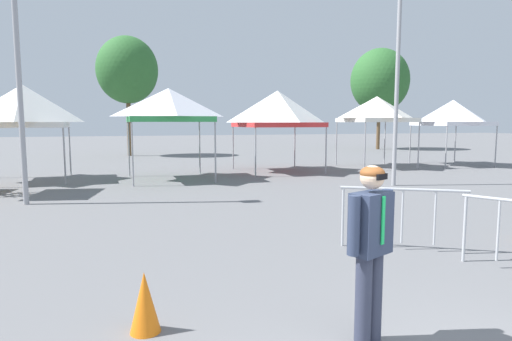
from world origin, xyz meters
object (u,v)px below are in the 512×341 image
(canopy_tent_far_right, at_px, (277,109))
(canopy_tent_behind_right, at_px, (377,109))
(light_pole_opposite_side, at_px, (398,52))
(tree_behind_tents_center, at_px, (127,70))
(canopy_tent_center, at_px, (169,105))
(crowd_barrier_by_lift, at_px, (403,207))
(light_pole_near_lift, at_px, (17,40))
(canopy_tent_left_of_center, at_px, (453,113))
(canopy_tent_right_of_center, at_px, (23,106))
(traffic_cone_lot_center, at_px, (145,302))
(tree_behind_tents_left, at_px, (380,81))
(person_foreground, at_px, (370,242))

(canopy_tent_far_right, distance_m, canopy_tent_behind_right, 5.23)
(canopy_tent_behind_right, relative_size, light_pole_opposite_side, 0.43)
(canopy_tent_far_right, bearing_deg, tree_behind_tents_center, 118.34)
(canopy_tent_center, relative_size, light_pole_opposite_side, 0.44)
(light_pole_opposite_side, bearing_deg, canopy_tent_behind_right, 62.99)
(crowd_barrier_by_lift, bearing_deg, light_pole_near_lift, 137.17)
(canopy_tent_behind_right, distance_m, canopy_tent_left_of_center, 4.27)
(canopy_tent_center, bearing_deg, canopy_tent_right_of_center, 167.52)
(canopy_tent_far_right, distance_m, traffic_cone_lot_center, 15.26)
(canopy_tent_right_of_center, distance_m, tree_behind_tents_left, 26.71)
(tree_behind_tents_center, bearing_deg, crowd_barrier_by_lift, -80.14)
(tree_behind_tents_left, bearing_deg, canopy_tent_center, -142.61)
(canopy_tent_behind_right, bearing_deg, canopy_tent_far_right, -176.61)
(canopy_tent_right_of_center, height_order, tree_behind_tents_center, tree_behind_tents_center)
(canopy_tent_right_of_center, xyz_separation_m, canopy_tent_center, (5.16, -1.14, 0.05))
(canopy_tent_right_of_center, relative_size, crowd_barrier_by_lift, 1.94)
(canopy_tent_right_of_center, relative_size, light_pole_opposite_side, 0.45)
(canopy_tent_left_of_center, distance_m, tree_behind_tents_left, 13.37)
(canopy_tent_left_of_center, height_order, person_foreground, canopy_tent_left_of_center)
(crowd_barrier_by_lift, bearing_deg, light_pole_opposite_side, 56.07)
(canopy_tent_right_of_center, xyz_separation_m, tree_behind_tents_center, (3.92, 11.50, 2.72))
(canopy_tent_far_right, height_order, tree_behind_tents_left, tree_behind_tents_left)
(canopy_tent_far_right, relative_size, tree_behind_tents_center, 0.47)
(canopy_tent_left_of_center, xyz_separation_m, crowd_barrier_by_lift, (-11.55, -11.94, -1.90))
(light_pole_near_lift, distance_m, light_pole_opposite_side, 11.46)
(canopy_tent_left_of_center, relative_size, crowd_barrier_by_lift, 1.80)
(canopy_tent_center, height_order, canopy_tent_left_of_center, canopy_tent_center)
(tree_behind_tents_left, relative_size, traffic_cone_lot_center, 12.37)
(canopy_tent_behind_right, height_order, tree_behind_tents_left, tree_behind_tents_left)
(canopy_tent_center, height_order, tree_behind_tents_left, tree_behind_tents_left)
(canopy_tent_left_of_center, bearing_deg, person_foreground, -133.50)
(person_foreground, xyz_separation_m, light_pole_near_lift, (-4.75, 9.16, 3.25))
(canopy_tent_behind_right, xyz_separation_m, tree_behind_tents_center, (-11.32, 11.00, 2.69))
(canopy_tent_center, xyz_separation_m, canopy_tent_left_of_center, (14.34, 1.38, -0.17))
(tree_behind_tents_left, bearing_deg, traffic_cone_lot_center, -127.03)
(tree_behind_tents_left, height_order, crowd_barrier_by_lift, tree_behind_tents_left)
(canopy_tent_right_of_center, xyz_separation_m, traffic_cone_lot_center, (3.57, -13.43, -2.45))
(person_foreground, height_order, traffic_cone_lot_center, person_foreground)
(tree_behind_tents_left, relative_size, crowd_barrier_by_lift, 4.38)
(person_foreground, height_order, light_pole_near_lift, light_pole_near_lift)
(tree_behind_tents_left, bearing_deg, light_pole_opposite_side, -121.49)
(canopy_tent_right_of_center, distance_m, person_foreground, 15.51)
(canopy_tent_far_right, xyz_separation_m, light_pole_opposite_side, (2.35, -5.32, 1.74))
(canopy_tent_center, xyz_separation_m, light_pole_near_lift, (-4.24, -4.04, 1.46))
(person_foreground, bearing_deg, tree_behind_tents_center, 93.86)
(light_pole_near_lift, xyz_separation_m, crowd_barrier_by_lift, (7.03, -6.52, -3.53))
(tree_behind_tents_center, xyz_separation_m, crowd_barrier_by_lift, (4.03, -23.20, -4.74))
(canopy_tent_far_right, distance_m, tree_behind_tents_left, 18.48)
(crowd_barrier_by_lift, bearing_deg, traffic_cone_lot_center, -158.44)
(canopy_tent_right_of_center, bearing_deg, canopy_tent_far_right, 1.08)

